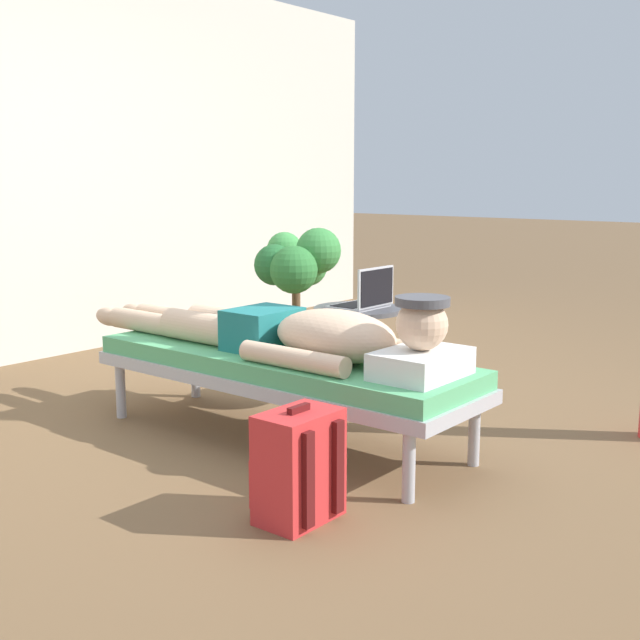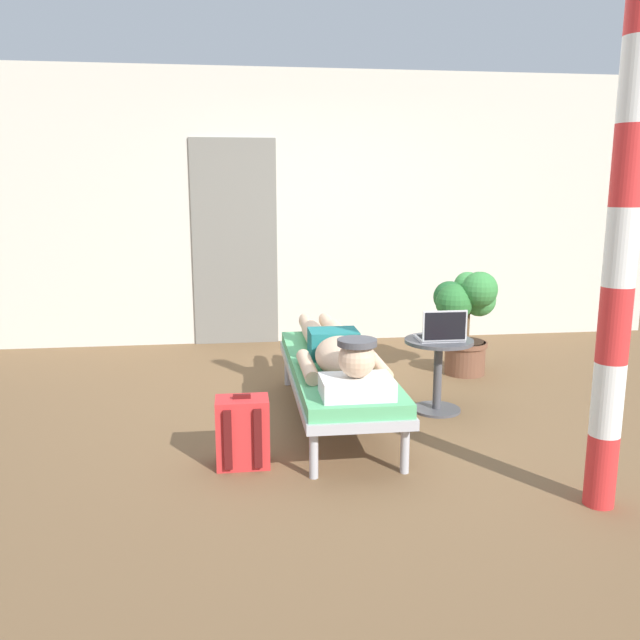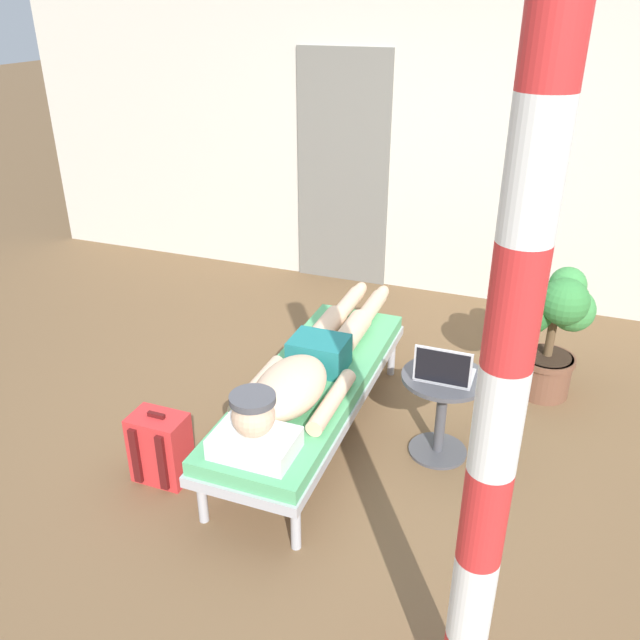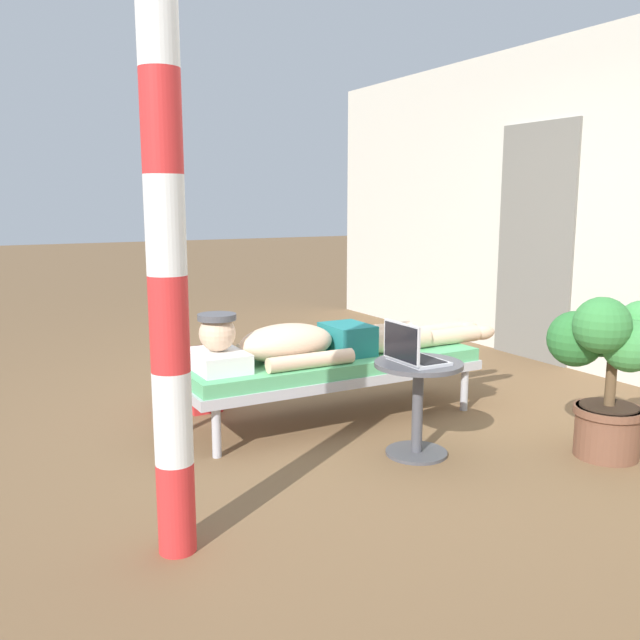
% 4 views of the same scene
% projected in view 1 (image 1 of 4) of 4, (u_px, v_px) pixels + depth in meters
% --- Properties ---
extents(ground_plane, '(40.00, 40.00, 0.00)m').
position_uv_depth(ground_plane, '(303.00, 429.00, 3.95)').
color(ground_plane, brown).
extents(lounge_chair, '(0.61, 1.94, 0.42)m').
position_uv_depth(lounge_chair, '(281.00, 368.00, 3.73)').
color(lounge_chair, '#B7B7BC').
rests_on(lounge_chair, ground).
extents(person_reclining, '(0.53, 2.17, 0.33)m').
position_uv_depth(person_reclining, '(295.00, 333.00, 3.65)').
color(person_reclining, white).
rests_on(person_reclining, lounge_chair).
extents(side_table, '(0.48, 0.48, 0.52)m').
position_uv_depth(side_table, '(358.00, 338.00, 4.37)').
color(side_table, '#4C4C51').
rests_on(side_table, ground).
extents(laptop, '(0.31, 0.24, 0.23)m').
position_uv_depth(laptop, '(366.00, 298.00, 4.30)').
color(laptop, silver).
rests_on(laptop, side_table).
extents(backpack, '(0.30, 0.26, 0.42)m').
position_uv_depth(backpack, '(298.00, 467.00, 2.87)').
color(backpack, red).
rests_on(backpack, ground).
extents(potted_plant, '(0.55, 0.57, 0.90)m').
position_uv_depth(potted_plant, '(297.00, 282.00, 5.26)').
color(potted_plant, brown).
rests_on(potted_plant, ground).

